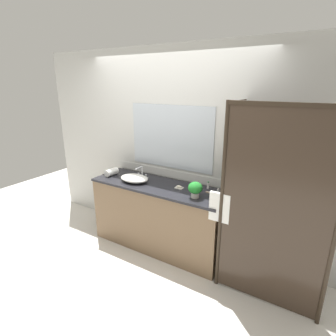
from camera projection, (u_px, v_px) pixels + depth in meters
name	position (u px, v px, depth m)	size (l,w,h in m)	color
ground_plane	(159.00, 245.00, 3.69)	(8.00, 8.00, 0.00)	silver
wall_back_with_mirror	(172.00, 149.00, 3.57)	(4.40, 0.06, 2.60)	silver
vanity_cabinet	(159.00, 216.00, 3.56)	(1.80, 0.58, 0.90)	brown
shower_enclosure	(257.00, 204.00, 2.59)	(1.20, 0.59, 2.00)	#2D2319
sink_basin	(134.00, 178.00, 3.52)	(0.39, 0.28, 0.09)	white
faucet	(142.00, 174.00, 3.64)	(0.17, 0.16, 0.17)	silver
potted_plant	(195.00, 189.00, 3.00)	(0.16, 0.16, 0.19)	beige
soap_dish	(179.00, 187.00, 3.29)	(0.10, 0.07, 0.04)	silver
amenity_bottle_body_wash	(195.00, 187.00, 3.25)	(0.02, 0.02, 0.07)	silver
amenity_bottle_lotion	(208.00, 185.00, 3.28)	(0.03, 0.03, 0.09)	white
amenity_bottle_shampoo	(218.00, 193.00, 3.05)	(0.03, 0.03, 0.09)	silver
rolled_towel_near_edge	(112.00, 172.00, 3.75)	(0.10, 0.10, 0.19)	white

